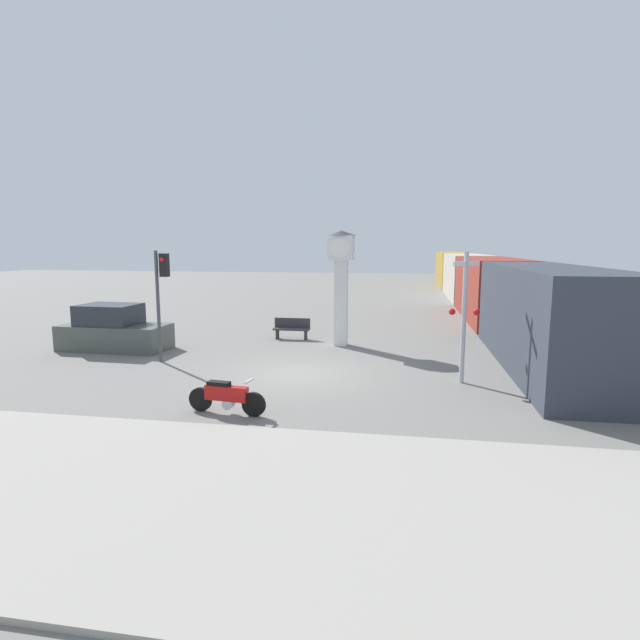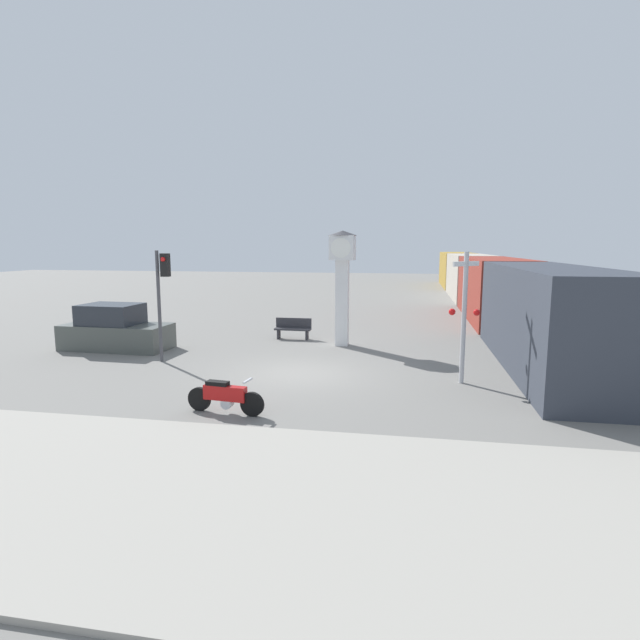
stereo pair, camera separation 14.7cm
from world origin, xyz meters
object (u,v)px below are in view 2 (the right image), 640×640
Objects in this scene: clock_tower at (342,270)px; traffic_light at (162,286)px; freight_train at (479,282)px; parked_car at (115,330)px; bench at (293,328)px; motorcycle at (225,396)px; railroad_crossing_signal at (464,313)px.

traffic_light is at bearing -144.99° from clock_tower.
freight_train is 23.51m from parked_car.
clock_tower reaches higher than freight_train.
bench is 0.38× the size of parked_car.
freight_train reaches higher than bench.
traffic_light reaches higher than parked_car.
parked_car is (-6.47, -3.36, 0.26)m from bench.
bench is (-0.64, 9.95, 0.06)m from motorcycle.
bench is (3.47, 5.06, -2.22)m from traffic_light.
freight_train is at bearing 48.53° from parked_car.
traffic_light reaches higher than freight_train.
parked_car is (-16.08, -17.12, -0.95)m from freight_train.
freight_train is at bearing 76.00° from motorcycle.
parked_car is at bearing 143.93° from motorcycle.
traffic_light is at bearing -124.82° from freight_train.
motorcycle is 9.69m from parked_car.
bench is (-6.63, 6.07, -1.64)m from railroad_crossing_signal.
traffic_light reaches higher than railroad_crossing_signal.
traffic_light is 1.00× the size of railroad_crossing_signal.
parked_car is at bearing -133.21° from freight_train.
motorcycle is at bearing -86.31° from bench.
traffic_light is at bearing 136.79° from motorcycle.
railroad_crossing_signal reaches higher than freight_train.
clock_tower is 3.64m from bench.
motorcycle is at bearing -147.09° from railroad_crossing_signal.
railroad_crossing_signal is at bearing 39.65° from motorcycle.
traffic_light is (-4.11, 4.89, 2.28)m from motorcycle.
bench reaches higher than motorcycle.
traffic_light is 3.96m from parked_car.
motorcycle is 0.43× the size of clock_tower.
freight_train is 11.65× the size of railroad_crossing_signal.
freight_train is (8.97, 23.70, 1.27)m from motorcycle.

